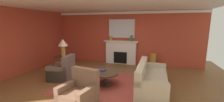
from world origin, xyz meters
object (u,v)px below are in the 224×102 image
Objects in this scene: sofa at (151,80)px; table_lamp at (63,44)px; vase_mantel_right at (131,38)px; vase_mantel_left at (111,38)px; side_table at (64,63)px; coffee_table at (105,75)px; vase_tall_corner at (153,61)px; mantel_mirror at (122,29)px; armchair_near_window at (63,72)px; armchair_facing_fireplace at (79,95)px; fireplace at (121,53)px.

table_lamp is at bearing 168.89° from sofa.
vase_mantel_left is (-1.10, 0.00, -0.03)m from vase_mantel_right.
vase_mantel_left is at bearing 129.41° from sofa.
vase_mantel_right reaches higher than side_table.
coffee_table is (-1.55, -0.11, 0.04)m from sofa.
vase_tall_corner is at bearing -12.67° from vase_mantel_right.
mantel_mirror is 0.65× the size of sofa.
vase_mantel_right reaches higher than armchair_near_window.
table_lamp reaches higher than armchair_near_window.
armchair_near_window is 1.71m from coffee_table.
sofa reaches higher than coffee_table.
side_table is (-2.07, 2.35, 0.09)m from armchair_facing_fireplace.
side_table is 3.45m from vase_mantel_right.
armchair_facing_fireplace is at bearing -43.87° from armchair_near_window.
armchair_facing_fireplace is (-0.05, -4.47, -1.55)m from mantel_mirror.
fireplace is 1.32× the size of mantel_mirror.
coffee_table is (1.71, 0.02, 0.03)m from armchair_near_window.
vase_mantel_right is at bearing 52.62° from armchair_near_window.
sofa reaches higher than vase_tall_corner.
armchair_facing_fireplace is at bearing -90.72° from fireplace.
armchair_near_window reaches higher than side_table.
vase_tall_corner is (1.11, -0.25, -1.02)m from vase_mantel_right.
vase_mantel_left reaches higher than armchair_near_window.
mantel_mirror is 1.37× the size of coffee_table.
table_lamp is 1.07× the size of vase_tall_corner.
armchair_facing_fireplace is 1.36× the size of side_table.
armchair_facing_fireplace is at bearing -90.70° from mantel_mirror.
side_table is (-0.53, 0.87, 0.09)m from armchair_near_window.
sofa is at bearing 43.14° from armchair_facing_fireplace.
fireplace is at bearing 43.17° from side_table.
table_lamp is (-3.79, 0.74, 0.93)m from sofa.
vase_mantel_right is at bearing 81.00° from coffee_table.
fireplace is 2.92m from side_table.
fireplace is at bearing 92.15° from coffee_table.
side_table is 2.99× the size of vase_mantel_left.
vase_mantel_left reaches higher than coffee_table.
coffee_table is at bearing -87.85° from fireplace.
mantel_mirror is at bearing 92.07° from coffee_table.
sofa is 3.97m from table_lamp.
sofa is at bearing -11.11° from side_table.
vase_mantel_left reaches higher than sofa.
sofa is 2.22× the size of armchair_near_window.
vase_mantel_right is at bearing 0.00° from vase_mantel_left.
armchair_near_window is at bearing 136.13° from armchair_facing_fireplace.
fireplace is 1.28m from mantel_mirror.
armchair_near_window is at bearing -58.61° from table_lamp.
fireplace is 2.86m from coffee_table.
table_lamp is at bearing 90.00° from side_table.
vase_mantel_right is (0.60, 4.30, 1.07)m from armchair_facing_fireplace.
vase_tall_corner reaches higher than coffee_table.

